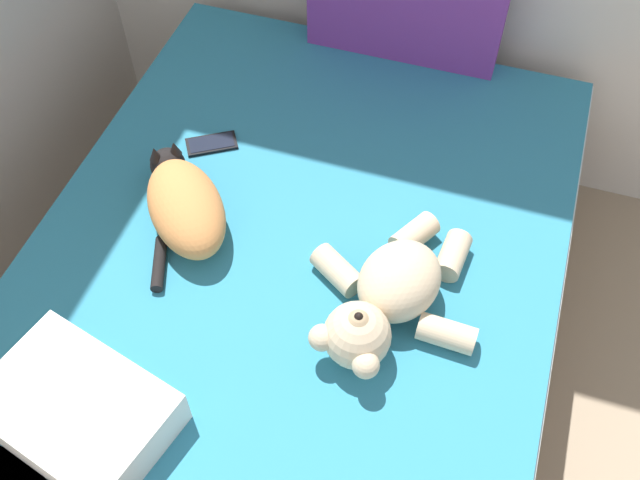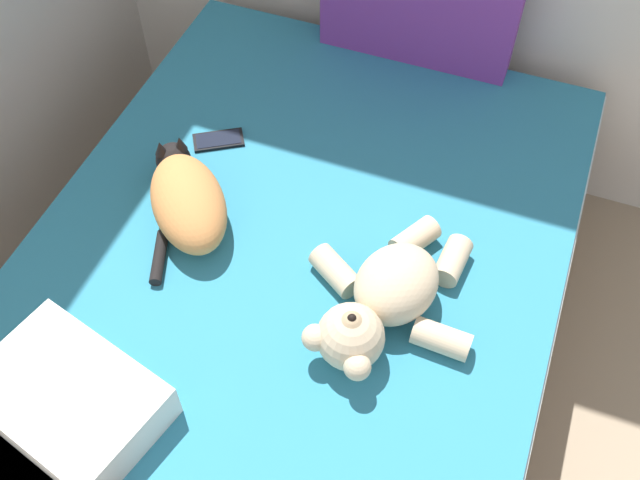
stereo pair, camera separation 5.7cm
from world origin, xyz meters
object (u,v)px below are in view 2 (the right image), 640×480
Objects in this scene: cat at (187,199)px; teddy_bear at (384,300)px; throw_pillow at (70,400)px; bed at (292,316)px; cell_phone at (218,140)px.

teddy_bear is at bearing -11.50° from cat.
teddy_bear reaches higher than throw_pillow.
cell_phone is (-0.36, 0.33, 0.29)m from bed.
teddy_bear is 0.76m from cell_phone.
cell_phone reaches higher than bed.
cat is at bearing 172.27° from bed.
teddy_bear is at bearing -32.36° from cell_phone.
cat is (-0.31, 0.04, 0.35)m from bed.
bed is 4.94× the size of throw_pillow.
throw_pillow is at bearing -85.84° from cell_phone.
throw_pillow is at bearing -88.63° from cat.
cat is 2.59× the size of cell_phone.
cell_phone is at bearing 94.16° from throw_pillow.
bed is 12.06× the size of cell_phone.
cat is at bearing -80.02° from cell_phone.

